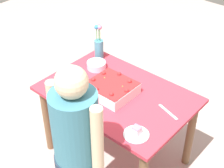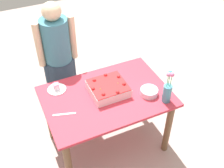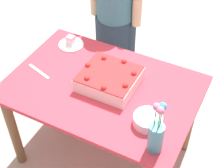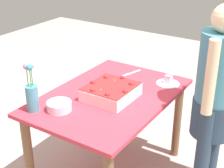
{
  "view_description": "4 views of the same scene",
  "coord_description": "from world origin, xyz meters",
  "px_view_note": "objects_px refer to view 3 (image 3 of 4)",
  "views": [
    {
      "loc": [
        1.47,
        -1.76,
        2.52
      ],
      "look_at": [
        -0.09,
        0.04,
        0.78
      ],
      "focal_mm": 55.0,
      "sensor_mm": 36.0,
      "label": 1
    },
    {
      "loc": [
        0.81,
        1.88,
        2.67
      ],
      "look_at": [
        -0.05,
        0.02,
        0.9
      ],
      "focal_mm": 45.0,
      "sensor_mm": 36.0,
      "label": 2
    },
    {
      "loc": [
        -0.81,
        1.44,
        2.33
      ],
      "look_at": [
        -0.06,
        -0.03,
        0.77
      ],
      "focal_mm": 55.0,
      "sensor_mm": 36.0,
      "label": 3
    },
    {
      "loc": [
        -1.96,
        -1.3,
        1.94
      ],
      "look_at": [
        0.06,
        0.01,
        0.82
      ],
      "focal_mm": 55.0,
      "sensor_mm": 36.0,
      "label": 4
    }
  ],
  "objects_px": {
    "flower_vase": "(156,134)",
    "person_standing": "(115,11)",
    "cake_knife": "(39,71)",
    "sheet_cake": "(109,79)",
    "serving_plate_with_slice": "(71,43)",
    "fruit_bowl": "(148,120)"
  },
  "relations": [
    {
      "from": "serving_plate_with_slice",
      "to": "flower_vase",
      "type": "relative_size",
      "value": 0.53
    },
    {
      "from": "serving_plate_with_slice",
      "to": "fruit_bowl",
      "type": "height_order",
      "value": "serving_plate_with_slice"
    },
    {
      "from": "fruit_bowl",
      "to": "person_standing",
      "type": "distance_m",
      "value": 1.11
    },
    {
      "from": "serving_plate_with_slice",
      "to": "cake_knife",
      "type": "bearing_deg",
      "value": 84.56
    },
    {
      "from": "serving_plate_with_slice",
      "to": "flower_vase",
      "type": "height_order",
      "value": "flower_vase"
    },
    {
      "from": "fruit_bowl",
      "to": "serving_plate_with_slice",
      "type": "bearing_deg",
      "value": -29.06
    },
    {
      "from": "flower_vase",
      "to": "sheet_cake",
      "type": "bearing_deg",
      "value": -37.04
    },
    {
      "from": "fruit_bowl",
      "to": "person_standing",
      "type": "xyz_separation_m",
      "value": [
        0.66,
        -0.89,
        0.07
      ]
    },
    {
      "from": "serving_plate_with_slice",
      "to": "sheet_cake",
      "type": "bearing_deg",
      "value": 150.93
    },
    {
      "from": "sheet_cake",
      "to": "person_standing",
      "type": "relative_size",
      "value": 0.25
    },
    {
      "from": "serving_plate_with_slice",
      "to": "cake_knife",
      "type": "relative_size",
      "value": 0.89
    },
    {
      "from": "sheet_cake",
      "to": "fruit_bowl",
      "type": "height_order",
      "value": "sheet_cake"
    },
    {
      "from": "cake_knife",
      "to": "flower_vase",
      "type": "bearing_deg",
      "value": -177.61
    },
    {
      "from": "serving_plate_with_slice",
      "to": "fruit_bowl",
      "type": "xyz_separation_m",
      "value": [
        -0.82,
        0.46,
        0.01
      ]
    },
    {
      "from": "cake_knife",
      "to": "person_standing",
      "type": "height_order",
      "value": "person_standing"
    },
    {
      "from": "fruit_bowl",
      "to": "cake_knife",
      "type": "bearing_deg",
      "value": -6.08
    },
    {
      "from": "flower_vase",
      "to": "person_standing",
      "type": "height_order",
      "value": "person_standing"
    },
    {
      "from": "cake_knife",
      "to": "flower_vase",
      "type": "distance_m",
      "value": 1.0
    },
    {
      "from": "cake_knife",
      "to": "person_standing",
      "type": "xyz_separation_m",
      "value": [
        -0.19,
        -0.8,
        0.1
      ]
    },
    {
      "from": "sheet_cake",
      "to": "fruit_bowl",
      "type": "relative_size",
      "value": 2.09
    },
    {
      "from": "flower_vase",
      "to": "fruit_bowl",
      "type": "distance_m",
      "value": 0.21
    },
    {
      "from": "flower_vase",
      "to": "person_standing",
      "type": "bearing_deg",
      "value": -53.67
    }
  ]
}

